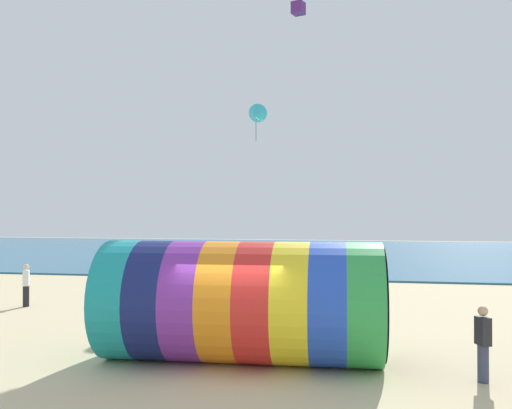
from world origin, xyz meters
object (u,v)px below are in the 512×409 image
object	(u,v)px
kite_cyan_delta	(256,115)
bystander_mid_beach	(26,285)
giant_inflatable_tube	(242,302)
kite_handler	(483,343)
bystander_near_water	(136,272)

from	to	relation	value
kite_cyan_delta	bystander_mid_beach	size ratio (longest dim) A/B	1.05
kite_cyan_delta	giant_inflatable_tube	bearing A→B (deg)	-81.10
giant_inflatable_tube	kite_cyan_delta	size ratio (longest dim) A/B	4.02
giant_inflatable_tube	kite_handler	bearing A→B (deg)	-7.09
kite_cyan_delta	bystander_mid_beach	xyz separation A→B (m)	(-8.16, -5.23, -7.27)
giant_inflatable_tube	bystander_mid_beach	world-z (taller)	giant_inflatable_tube
bystander_mid_beach	kite_handler	bearing A→B (deg)	-24.61
bystander_near_water	kite_handler	bearing A→B (deg)	-43.95
kite_handler	giant_inflatable_tube	bearing A→B (deg)	172.91
kite_handler	bystander_near_water	size ratio (longest dim) A/B	1.05
kite_cyan_delta	bystander_near_water	world-z (taller)	kite_cyan_delta
kite_cyan_delta	bystander_near_water	distance (m)	9.47
giant_inflatable_tube	kite_handler	distance (m)	5.59
kite_handler	bystander_near_water	world-z (taller)	kite_handler
giant_inflatable_tube	kite_handler	world-z (taller)	giant_inflatable_tube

